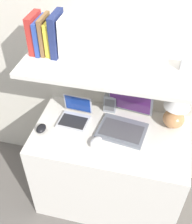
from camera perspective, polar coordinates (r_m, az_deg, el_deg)
name	(u,v)px	position (r m, az deg, el deg)	size (l,w,h in m)	color
wall_back	(123,53)	(1.99, 5.54, 11.87)	(6.00, 0.05, 2.40)	beige
desk	(109,168)	(2.26, 2.61, -11.21)	(1.08, 0.62, 0.77)	silver
back_riser	(118,116)	(2.29, 4.46, -0.77)	(1.08, 0.04, 1.29)	beige
shelf	(116,62)	(1.68, 4.07, 10.06)	(1.08, 0.56, 0.03)	silver
table_lamp	(176,107)	(1.99, 16.03, 0.96)	(0.18, 0.18, 0.31)	#B27A4C
laptop_large	(125,121)	(1.99, 5.86, -1.83)	(0.37, 0.38, 0.25)	slate
laptop_small	(75,116)	(2.04, -4.30, -0.83)	(0.23, 0.22, 0.18)	silver
computer_mouse	(96,142)	(1.88, 0.01, -6.09)	(0.10, 0.12, 0.04)	white
second_mouse	(41,128)	(2.01, -11.08, -3.30)	(0.07, 0.09, 0.04)	black
router_box	(110,103)	(2.09, 2.91, 1.86)	(0.09, 0.06, 0.15)	gray
book_red	(35,33)	(1.75, -12.33, 15.41)	(0.04, 0.16, 0.23)	#A82823
book_blue	(41,35)	(1.74, -11.17, 15.02)	(0.02, 0.18, 0.21)	#284293
book_brown	(45,35)	(1.73, -10.31, 15.23)	(0.02, 0.16, 0.22)	brown
book_yellow	(51,37)	(1.72, -9.20, 14.80)	(0.03, 0.15, 0.20)	gold
book_navy	(57,34)	(1.70, -7.96, 15.43)	(0.04, 0.18, 0.25)	navy
book_white	(64,36)	(1.69, -6.51, 15.04)	(0.04, 0.14, 0.23)	silver
shelf_gadget	(188,64)	(1.65, 18.17, 9.21)	(0.08, 0.06, 0.06)	#99999E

